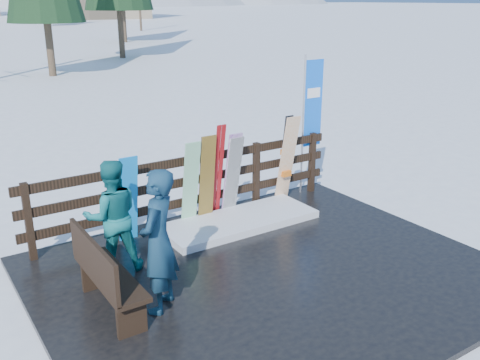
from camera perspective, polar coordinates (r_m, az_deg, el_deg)
ground at (r=7.45m, az=3.26°, el=-10.36°), size 700.00×700.00×0.00m
deck at (r=7.43m, az=3.26°, el=-10.09°), size 6.00×5.00×0.08m
fence at (r=8.85m, az=-5.16°, el=-0.30°), size 5.60×0.10×1.15m
snow_patch at (r=8.84m, az=-0.10°, el=-4.41°), size 2.61×1.00×0.12m
bench at (r=6.51m, az=-14.32°, el=-9.60°), size 0.41×1.50×0.97m
snowboard_0 at (r=8.18m, az=-11.83°, el=-2.04°), size 0.29×0.25×1.38m
snowboard_1 at (r=8.59m, az=-5.28°, el=-0.47°), size 0.26×0.28×1.45m
snowboard_2 at (r=8.71m, az=-3.55°, el=0.06°), size 0.26×0.21×1.50m
snowboard_3 at (r=8.95m, az=-0.90°, el=0.55°), size 0.25×0.31×1.48m
snowboard_4 at (r=8.97m, az=-0.80°, el=0.36°), size 0.27×0.32×1.41m
snowboard_5 at (r=9.58m, az=5.04°, el=2.16°), size 0.29×0.34×1.62m
ski_pair_a at (r=8.87m, az=-2.37°, el=0.90°), size 0.16×0.30×1.64m
ski_pair_b at (r=9.64m, az=4.80°, el=2.25°), size 0.17×0.22×1.62m
rental_flag at (r=10.05m, az=7.54°, el=7.53°), size 0.45×0.04×2.60m
person_front at (r=6.31m, az=-8.70°, el=-6.49°), size 0.75×0.75×1.75m
person_back at (r=7.35m, az=-13.48°, el=-3.80°), size 0.87×0.74×1.57m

